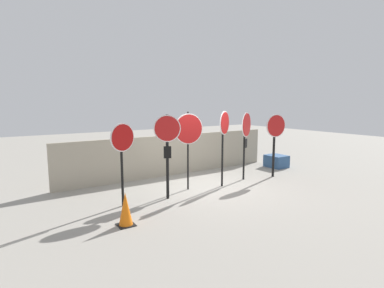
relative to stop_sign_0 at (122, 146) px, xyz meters
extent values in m
plane|color=gray|center=(2.87, 0.22, -1.60)|extent=(40.00, 40.00, 0.00)
cube|color=#A89E89|center=(2.87, 2.33, -0.85)|extent=(8.62, 0.12, 1.50)
cylinder|color=black|center=(-0.01, 0.04, -0.55)|extent=(0.07, 0.07, 2.09)
cylinder|color=white|center=(0.00, -0.01, 0.21)|extent=(0.71, 0.25, 0.73)
cylinder|color=#AD0F0F|center=(0.01, -0.03, 0.21)|extent=(0.65, 0.23, 0.67)
cylinder|color=black|center=(1.26, -0.06, -0.42)|extent=(0.08, 0.08, 2.37)
cylinder|color=white|center=(1.24, -0.12, 0.39)|extent=(0.68, 0.34, 0.74)
cylinder|color=red|center=(1.23, -0.13, 0.39)|extent=(0.63, 0.32, 0.68)
cube|color=black|center=(1.24, -0.12, -0.27)|extent=(0.20, 0.11, 0.33)
cylinder|color=black|center=(2.23, 0.38, -0.39)|extent=(0.05, 0.05, 2.41)
cylinder|color=white|center=(2.22, 0.33, 0.30)|extent=(0.93, 0.16, 0.94)
cylinder|color=red|center=(2.22, 0.31, 0.30)|extent=(0.87, 0.15, 0.88)
cylinder|color=black|center=(3.34, 0.08, -0.41)|extent=(0.06, 0.06, 2.38)
cylinder|color=white|center=(3.37, 0.03, 0.45)|extent=(0.66, 0.40, 0.75)
cylinder|color=#AD0F0F|center=(3.38, 0.02, 0.45)|extent=(0.61, 0.37, 0.69)
cylinder|color=black|center=(4.51, 0.33, -0.53)|extent=(0.07, 0.07, 2.15)
cylinder|color=white|center=(4.54, 0.28, 0.33)|extent=(0.76, 0.42, 0.85)
cylinder|color=#AD0F0F|center=(4.55, 0.26, 0.33)|extent=(0.71, 0.39, 0.79)
cube|color=black|center=(4.54, 0.28, -0.31)|extent=(0.21, 0.13, 0.31)
cylinder|color=black|center=(5.69, 0.04, -0.58)|extent=(0.09, 0.09, 2.05)
cylinder|color=white|center=(5.68, -0.03, 0.27)|extent=(0.81, 0.15, 0.82)
cylinder|color=red|center=(5.68, -0.05, 0.27)|extent=(0.75, 0.14, 0.76)
cube|color=black|center=(-0.41, -1.19, -1.59)|extent=(0.37, 0.37, 0.02)
cone|color=orange|center=(-0.41, -1.19, -1.22)|extent=(0.30, 0.30, 0.73)
cube|color=#335684|center=(7.08, 1.08, -1.35)|extent=(0.71, 0.82, 0.50)
camera|label=1|loc=(-2.66, -7.25, 1.09)|focal=28.00mm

